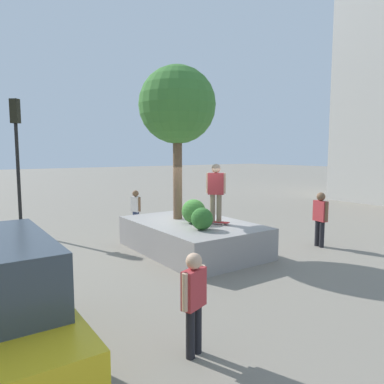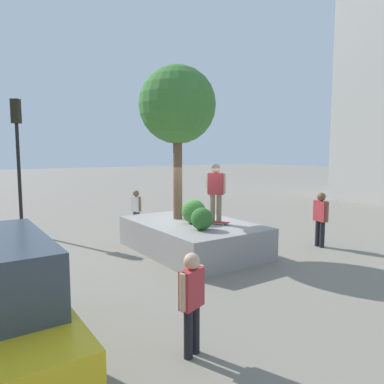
{
  "view_description": "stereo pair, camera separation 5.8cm",
  "coord_description": "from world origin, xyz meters",
  "px_view_note": "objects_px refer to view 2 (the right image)",
  "views": [
    {
      "loc": [
        -9.03,
        6.28,
        2.96
      ],
      "look_at": [
        -0.28,
        0.24,
        1.79
      ],
      "focal_mm": 33.93,
      "sensor_mm": 36.0,
      "label": 1
    },
    {
      "loc": [
        -9.06,
        6.23,
        2.96
      ],
      "look_at": [
        -0.28,
        0.24,
        1.79
      ],
      "focal_mm": 33.93,
      "sensor_mm": 36.0,
      "label": 2
    }
  ],
  "objects_px": {
    "skateboarder": "(216,189)",
    "pedestrian_crossing": "(192,297)",
    "passerby_with_bag": "(321,216)",
    "bystander_watching": "(136,207)",
    "plaza_tree": "(177,106)",
    "planter_ledge": "(192,237)",
    "traffic_light_corner": "(18,143)",
    "skateboard": "(216,222)"
  },
  "relations": [
    {
      "from": "plaza_tree",
      "to": "planter_ledge",
      "type": "bearing_deg",
      "value": -175.29
    },
    {
      "from": "plaza_tree",
      "to": "skateboard",
      "type": "relative_size",
      "value": 5.86
    },
    {
      "from": "planter_ledge",
      "to": "bystander_watching",
      "type": "relative_size",
      "value": 2.77
    },
    {
      "from": "skateboarder",
      "to": "traffic_light_corner",
      "type": "relative_size",
      "value": 0.35
    },
    {
      "from": "skateboard",
      "to": "skateboarder",
      "type": "relative_size",
      "value": 0.48
    },
    {
      "from": "passerby_with_bag",
      "to": "skateboard",
      "type": "bearing_deg",
      "value": 69.5
    },
    {
      "from": "planter_ledge",
      "to": "passerby_with_bag",
      "type": "distance_m",
      "value": 4.08
    },
    {
      "from": "bystander_watching",
      "to": "passerby_with_bag",
      "type": "distance_m",
      "value": 6.56
    },
    {
      "from": "traffic_light_corner",
      "to": "passerby_with_bag",
      "type": "xyz_separation_m",
      "value": [
        -7.4,
        -7.38,
        -2.28
      ]
    },
    {
      "from": "planter_ledge",
      "to": "plaza_tree",
      "type": "xyz_separation_m",
      "value": [
        0.7,
        0.06,
        3.9
      ]
    },
    {
      "from": "skateboard",
      "to": "traffic_light_corner",
      "type": "height_order",
      "value": "traffic_light_corner"
    },
    {
      "from": "plaza_tree",
      "to": "skateboarder",
      "type": "bearing_deg",
      "value": -161.37
    },
    {
      "from": "skateboard",
      "to": "bystander_watching",
      "type": "xyz_separation_m",
      "value": [
        4.22,
        0.5,
        -0.06
      ]
    },
    {
      "from": "passerby_with_bag",
      "to": "bystander_watching",
      "type": "bearing_deg",
      "value": 34.41
    },
    {
      "from": "plaza_tree",
      "to": "bystander_watching",
      "type": "bearing_deg",
      "value": 1.03
    },
    {
      "from": "plaza_tree",
      "to": "skateboard",
      "type": "bearing_deg",
      "value": -161.37
    },
    {
      "from": "traffic_light_corner",
      "to": "bystander_watching",
      "type": "bearing_deg",
      "value": -118.43
    },
    {
      "from": "skateboarder",
      "to": "passerby_with_bag",
      "type": "xyz_separation_m",
      "value": [
        -1.2,
        -3.21,
        -0.93
      ]
    },
    {
      "from": "pedestrian_crossing",
      "to": "bystander_watching",
      "type": "xyz_separation_m",
      "value": [
        8.22,
        -3.06,
        0.0
      ]
    },
    {
      "from": "traffic_light_corner",
      "to": "passerby_with_bag",
      "type": "relative_size",
      "value": 2.81
    },
    {
      "from": "skateboarder",
      "to": "bystander_watching",
      "type": "distance_m",
      "value": 4.37
    },
    {
      "from": "skateboard",
      "to": "traffic_light_corner",
      "type": "xyz_separation_m",
      "value": [
        6.2,
        4.17,
        2.33
      ]
    },
    {
      "from": "skateboarder",
      "to": "bystander_watching",
      "type": "height_order",
      "value": "skateboarder"
    },
    {
      "from": "skateboarder",
      "to": "bystander_watching",
      "type": "xyz_separation_m",
      "value": [
        4.22,
        0.5,
        -1.04
      ]
    },
    {
      "from": "traffic_light_corner",
      "to": "bystander_watching",
      "type": "xyz_separation_m",
      "value": [
        -1.99,
        -3.67,
        -2.39
      ]
    },
    {
      "from": "skateboarder",
      "to": "pedestrian_crossing",
      "type": "relative_size",
      "value": 1.09
    },
    {
      "from": "planter_ledge",
      "to": "bystander_watching",
      "type": "xyz_separation_m",
      "value": [
        3.58,
        0.11,
        0.44
      ]
    },
    {
      "from": "skateboarder",
      "to": "passerby_with_bag",
      "type": "distance_m",
      "value": 3.55
    },
    {
      "from": "skateboarder",
      "to": "pedestrian_crossing",
      "type": "height_order",
      "value": "skateboarder"
    },
    {
      "from": "planter_ledge",
      "to": "skateboarder",
      "type": "bearing_deg",
      "value": -148.32
    },
    {
      "from": "planter_ledge",
      "to": "traffic_light_corner",
      "type": "distance_m",
      "value": 7.3
    },
    {
      "from": "planter_ledge",
      "to": "pedestrian_crossing",
      "type": "bearing_deg",
      "value": 145.69
    },
    {
      "from": "pedestrian_crossing",
      "to": "bystander_watching",
      "type": "bearing_deg",
      "value": -20.4
    },
    {
      "from": "plaza_tree",
      "to": "traffic_light_corner",
      "type": "bearing_deg",
      "value": 37.4
    },
    {
      "from": "pedestrian_crossing",
      "to": "passerby_with_bag",
      "type": "xyz_separation_m",
      "value": [
        2.8,
        -6.77,
        0.11
      ]
    },
    {
      "from": "planter_ledge",
      "to": "bystander_watching",
      "type": "distance_m",
      "value": 3.61
    },
    {
      "from": "planter_ledge",
      "to": "passerby_with_bag",
      "type": "bearing_deg",
      "value": -117.03
    },
    {
      "from": "skateboarder",
      "to": "passerby_with_bag",
      "type": "bearing_deg",
      "value": -110.5
    },
    {
      "from": "plaza_tree",
      "to": "bystander_watching",
      "type": "xyz_separation_m",
      "value": [
        2.88,
        0.05,
        -3.46
      ]
    },
    {
      "from": "planter_ledge",
      "to": "traffic_light_corner",
      "type": "relative_size",
      "value": 0.88
    },
    {
      "from": "traffic_light_corner",
      "to": "plaza_tree",
      "type": "bearing_deg",
      "value": -142.6
    },
    {
      "from": "skateboarder",
      "to": "skateboard",
      "type": "bearing_deg",
      "value": 0.0
    }
  ]
}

